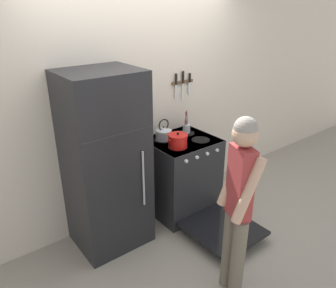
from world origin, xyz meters
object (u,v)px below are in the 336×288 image
at_px(dutch_oven_pot, 178,141).
at_px(tea_kettle, 164,133).
at_px(stove_range, 183,177).
at_px(utensil_jar, 186,127).
at_px(person, 238,201).
at_px(refrigerator, 106,163).

bearing_deg(dutch_oven_pot, tea_kettle, 87.16).
relative_size(stove_range, utensil_jar, 4.98).
bearing_deg(tea_kettle, utensil_jar, 1.06).
bearing_deg(utensil_jar, person, -115.23).
height_order(refrigerator, utensil_jar, refrigerator).
bearing_deg(tea_kettle, stove_range, -47.64).
relative_size(stove_range, dutch_oven_pot, 5.44).
bearing_deg(stove_range, refrigerator, 176.29).
bearing_deg(utensil_jar, dutch_oven_pot, -142.72).
bearing_deg(refrigerator, person, -68.90).
xyz_separation_m(refrigerator, person, (0.48, -1.25, 0.02)).
distance_m(tea_kettle, utensil_jar, 0.34).
relative_size(dutch_oven_pot, person, 0.16).
distance_m(stove_range, utensil_jar, 0.58).
distance_m(stove_range, person, 1.36).
height_order(dutch_oven_pot, tea_kettle, tea_kettle).
bearing_deg(person, refrigerator, 41.58).
bearing_deg(utensil_jar, stove_range, -136.46).
bearing_deg(tea_kettle, dutch_oven_pot, -92.84).
bearing_deg(person, stove_range, -0.60).
bearing_deg(tea_kettle, person, -102.62).
relative_size(refrigerator, person, 1.12).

